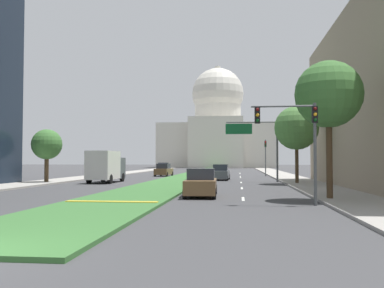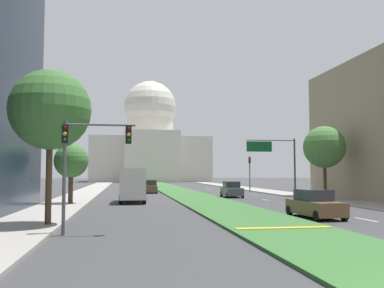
% 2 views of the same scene
% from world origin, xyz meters
% --- Properties ---
extents(ground_plane, '(276.47, 276.47, 0.00)m').
position_xyz_m(ground_plane, '(0.00, 62.83, 0.00)').
color(ground_plane, '#3D3D3F').
extents(grass_median, '(5.34, 113.10, 0.14)m').
position_xyz_m(grass_median, '(0.00, 56.55, 0.07)').
color(grass_median, '#386B33').
rests_on(grass_median, ground_plane).
extents(median_curb_nose, '(4.80, 0.50, 0.04)m').
position_xyz_m(median_curb_nose, '(0.00, 12.18, 0.16)').
color(median_curb_nose, gold).
rests_on(median_curb_nose, grass_median).
extents(lane_dashes_right, '(0.16, 52.42, 0.01)m').
position_xyz_m(lane_dashes_right, '(6.76, 43.37, 0.00)').
color(lane_dashes_right, silver).
rests_on(lane_dashes_right, ground_plane).
extents(sidewalk_left, '(4.00, 113.10, 0.15)m').
position_xyz_m(sidewalk_left, '(-12.85, 50.27, 0.07)').
color(sidewalk_left, '#9E9991').
rests_on(sidewalk_left, ground_plane).
extents(sidewalk_right, '(4.00, 113.10, 0.15)m').
position_xyz_m(sidewalk_right, '(12.85, 50.27, 0.07)').
color(sidewalk_right, '#9E9991').
rests_on(sidewalk_right, ground_plane).
extents(capitol_building, '(36.04, 25.99, 32.45)m').
position_xyz_m(capitol_building, '(0.00, 124.98, 11.96)').
color(capitol_building, beige).
rests_on(capitol_building, ground_plane).
extents(traffic_light_near_left, '(3.34, 0.35, 5.20)m').
position_xyz_m(traffic_light_near_left, '(-9.51, 12.47, 3.80)').
color(traffic_light_near_left, '#515456').
rests_on(traffic_light_near_left, ground_plane).
extents(traffic_light_far_right, '(0.28, 0.35, 5.20)m').
position_xyz_m(traffic_light_far_right, '(10.35, 51.89, 3.31)').
color(traffic_light_far_right, '#515456').
rests_on(traffic_light_far_right, ground_plane).
extents(overhead_guide_sign, '(5.50, 0.20, 6.50)m').
position_xyz_m(overhead_guide_sign, '(8.51, 35.84, 4.64)').
color(overhead_guide_sign, '#515456').
rests_on(overhead_guide_sign, ground_plane).
extents(street_tree_left_near, '(4.27, 4.27, 8.28)m').
position_xyz_m(street_tree_left_near, '(-11.56, 15.58, 6.12)').
color(street_tree_left_near, '#4C3823').
rests_on(street_tree_left_near, ground_plane).
extents(street_tree_left_mid, '(2.98, 2.98, 5.34)m').
position_xyz_m(street_tree_left_mid, '(-12.31, 30.75, 3.81)').
color(street_tree_left_mid, '#4C3823').
rests_on(street_tree_left_mid, ground_plane).
extents(street_tree_right_mid, '(4.18, 4.18, 7.45)m').
position_xyz_m(street_tree_right_mid, '(12.01, 31.84, 5.34)').
color(street_tree_right_mid, '#4C3823').
rests_on(street_tree_right_mid, ground_plane).
extents(sedan_lead_stopped, '(2.12, 4.74, 1.77)m').
position_xyz_m(sedan_lead_stopped, '(4.14, 17.56, 0.83)').
color(sedan_lead_stopped, brown).
rests_on(sedan_lead_stopped, ground_plane).
extents(sedan_midblock, '(2.07, 4.52, 1.80)m').
position_xyz_m(sedan_midblock, '(4.47, 39.66, 0.84)').
color(sedan_midblock, '#4C5156').
rests_on(sedan_midblock, ground_plane).
extents(sedan_distant, '(2.16, 4.43, 1.78)m').
position_xyz_m(sedan_distant, '(-4.15, 50.67, 0.83)').
color(sedan_distant, brown).
rests_on(sedan_distant, ground_plane).
extents(sedan_far_horizon, '(2.21, 4.47, 1.85)m').
position_xyz_m(sedan_far_horizon, '(-6.44, 63.44, 0.86)').
color(sedan_far_horizon, silver).
rests_on(sedan_far_horizon, ground_plane).
extents(box_truck_delivery, '(2.40, 6.40, 3.20)m').
position_xyz_m(box_truck_delivery, '(-6.93, 32.74, 1.68)').
color(box_truck_delivery, '#4C5156').
rests_on(box_truck_delivery, ground_plane).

